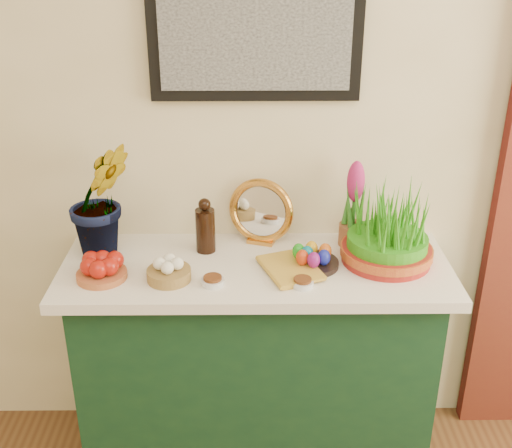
% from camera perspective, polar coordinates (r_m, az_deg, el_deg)
% --- Properties ---
extents(sideboard, '(1.30, 0.45, 0.85)m').
position_cam_1_polar(sideboard, '(2.57, -0.01, -12.62)').
color(sideboard, '#14381C').
rests_on(sideboard, ground).
extents(tablecloth, '(1.40, 0.55, 0.04)m').
position_cam_1_polar(tablecloth, '(2.33, -0.01, -3.93)').
color(tablecloth, silver).
rests_on(tablecloth, sideboard).
extents(hyacinth_green, '(0.36, 0.34, 0.57)m').
position_cam_1_polar(hyacinth_green, '(2.34, -13.79, 3.68)').
color(hyacinth_green, '#307622').
rests_on(hyacinth_green, tablecloth).
extents(apple_bowl, '(0.23, 0.23, 0.09)m').
position_cam_1_polar(apple_bowl, '(2.27, -13.61, -3.89)').
color(apple_bowl, '#AB5930').
rests_on(apple_bowl, tablecloth).
extents(garlic_basket, '(0.17, 0.17, 0.09)m').
position_cam_1_polar(garlic_basket, '(2.22, -7.76, -4.14)').
color(garlic_basket, olive).
rests_on(garlic_basket, tablecloth).
extents(vinegar_cruet, '(0.07, 0.07, 0.21)m').
position_cam_1_polar(vinegar_cruet, '(2.37, -4.53, -0.36)').
color(vinegar_cruet, black).
rests_on(vinegar_cruet, tablecloth).
extents(mirror, '(0.26, 0.13, 0.26)m').
position_cam_1_polar(mirror, '(2.42, 0.44, 1.07)').
color(mirror, '#C98734').
rests_on(mirror, tablecloth).
extents(book, '(0.23, 0.27, 0.03)m').
position_cam_1_polar(book, '(2.23, 1.01, -4.30)').
color(book, gold).
rests_on(book, tablecloth).
extents(spice_dish_left, '(0.08, 0.08, 0.03)m').
position_cam_1_polar(spice_dish_left, '(2.19, -3.87, -5.06)').
color(spice_dish_left, silver).
rests_on(spice_dish_left, tablecloth).
extents(spice_dish_right, '(0.08, 0.08, 0.03)m').
position_cam_1_polar(spice_dish_right, '(2.18, 4.16, -5.21)').
color(spice_dish_right, silver).
rests_on(spice_dish_right, tablecloth).
extents(egg_plate, '(0.23, 0.23, 0.08)m').
position_cam_1_polar(egg_plate, '(2.29, 4.99, -3.06)').
color(egg_plate, black).
rests_on(egg_plate, tablecloth).
extents(hyacinth_pink, '(0.10, 0.10, 0.34)m').
position_cam_1_polar(hyacinth_pink, '(2.42, 8.70, 1.41)').
color(hyacinth_pink, brown).
rests_on(hyacinth_pink, tablecloth).
extents(wheatgrass_sabzeh, '(0.33, 0.33, 0.27)m').
position_cam_1_polar(wheatgrass_sabzeh, '(2.33, 11.67, -0.64)').
color(wheatgrass_sabzeh, maroon).
rests_on(wheatgrass_sabzeh, tablecloth).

